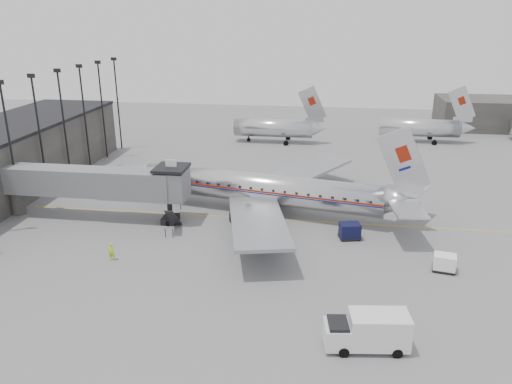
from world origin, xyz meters
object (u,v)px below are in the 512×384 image
service_van (368,330)px  ramp_worker (112,252)px  baggage_cart_white (445,262)px  airliner (265,189)px  baggage_cart_navy (350,231)px

service_van → ramp_worker: (-22.86, 10.01, -0.56)m
service_van → ramp_worker: size_ratio=3.47×
baggage_cart_white → airliner: bearing=157.1°
airliner → ramp_worker: bearing=-120.6°
airliner → baggage_cart_navy: bearing=-21.3°
service_van → baggage_cart_white: 14.43m
airliner → baggage_cart_white: bearing=-22.5°
baggage_cart_white → ramp_worker: ramp_worker is taller
airliner → ramp_worker: size_ratio=20.77×
service_van → ramp_worker: 24.96m
baggage_cart_navy → ramp_worker: 23.68m
airliner → ramp_worker: 19.11m
airliner → ramp_worker: airliner is taller
baggage_cart_white → baggage_cart_navy: bearing=155.8°
service_van → baggage_cart_navy: (-0.57, 18.01, -0.52)m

